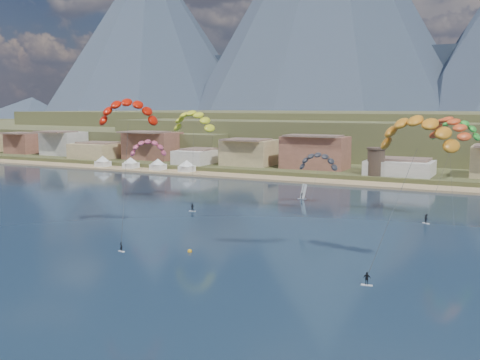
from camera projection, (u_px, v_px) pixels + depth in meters
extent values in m
plane|color=black|center=(127.00, 287.00, 70.73)|extent=(2400.00, 2400.00, 0.00)
cube|color=tan|center=(352.00, 183.00, 164.45)|extent=(2200.00, 12.00, 0.90)
cube|color=#4F4E2B|center=(473.00, 129.00, 566.02)|extent=(2200.00, 900.00, 4.00)
cube|color=brown|center=(72.00, 133.00, 336.27)|extent=(280.00, 130.00, 10.00)
cube|color=brown|center=(357.00, 128.00, 317.16)|extent=(380.00, 170.00, 18.00)
cone|color=#293645|center=(150.00, 34.00, 991.44)|extent=(400.00, 400.00, 300.00)
cone|color=#293645|center=(52.00, 61.00, 1130.16)|extent=(340.00, 340.00, 230.00)
cylinder|color=#47382D|center=(376.00, 163.00, 168.53)|extent=(5.20, 5.20, 8.00)
cylinder|color=#47382D|center=(376.00, 148.00, 167.97)|extent=(5.82, 5.82, 0.60)
cube|color=white|center=(103.00, 164.00, 206.80)|extent=(4.50, 4.50, 2.00)
pyramid|color=white|center=(103.00, 156.00, 206.41)|extent=(6.40, 6.40, 2.00)
cube|color=white|center=(131.00, 165.00, 200.98)|extent=(4.50, 4.50, 2.00)
pyramid|color=white|center=(131.00, 157.00, 200.59)|extent=(6.40, 6.40, 2.00)
cube|color=white|center=(158.00, 167.00, 195.61)|extent=(4.50, 4.50, 2.00)
pyramid|color=white|center=(158.00, 159.00, 195.21)|extent=(6.40, 6.40, 2.00)
cube|color=white|center=(187.00, 169.00, 190.23)|extent=(4.50, 4.50, 2.00)
pyramid|color=white|center=(187.00, 160.00, 189.84)|extent=(6.40, 6.40, 2.00)
cube|color=silver|center=(121.00, 251.00, 87.87)|extent=(1.34, 0.72, 0.09)
imported|color=black|center=(121.00, 247.00, 87.77)|extent=(0.62, 0.49, 1.48)
cylinder|color=#262626|center=(125.00, 182.00, 92.07)|extent=(0.05, 0.05, 22.10)
cube|color=silver|center=(192.00, 211.00, 121.80)|extent=(1.52, 0.75, 0.10)
imported|color=black|center=(192.00, 207.00, 121.68)|extent=(0.93, 0.80, 1.67)
cylinder|color=#262626|center=(193.00, 167.00, 126.33)|extent=(0.05, 0.05, 20.03)
cube|color=silver|center=(367.00, 285.00, 71.20)|extent=(1.54, 0.62, 0.10)
imported|color=black|center=(367.00, 278.00, 71.08)|extent=(1.05, 0.54, 1.72)
cylinder|color=#262626|center=(393.00, 211.00, 72.95)|extent=(0.05, 0.05, 18.87)
cube|color=silver|center=(426.00, 223.00, 108.98)|extent=(1.56, 1.25, 0.10)
imported|color=black|center=(426.00, 219.00, 108.85)|extent=(1.33, 1.20, 1.79)
cylinder|color=#262626|center=(441.00, 177.00, 112.33)|extent=(0.05, 0.05, 19.47)
cylinder|color=#262626|center=(139.00, 179.00, 131.26)|extent=(0.04, 0.04, 13.55)
cylinder|color=#262626|center=(312.00, 189.00, 124.69)|extent=(0.04, 0.04, 11.51)
cylinder|color=#262626|center=(444.00, 181.00, 108.01)|extent=(0.04, 0.04, 18.19)
cube|color=silver|center=(302.00, 199.00, 137.87)|extent=(2.22, 1.01, 0.11)
imported|color=black|center=(302.00, 196.00, 137.77)|extent=(0.83, 0.62, 1.54)
cube|color=white|center=(303.00, 191.00, 137.46)|extent=(1.25, 2.43, 3.67)
sphere|color=orange|center=(190.00, 251.00, 87.55)|extent=(0.72, 0.72, 0.72)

